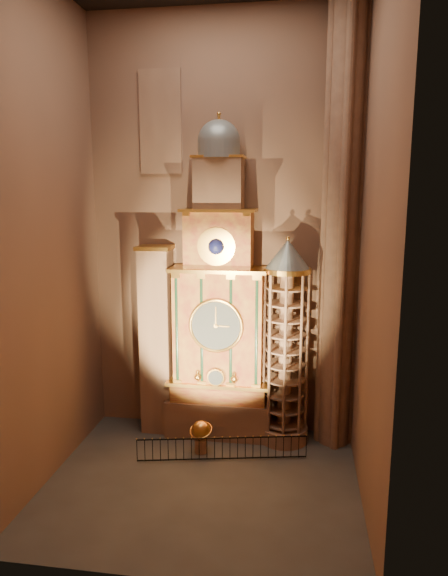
% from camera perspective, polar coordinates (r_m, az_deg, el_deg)
% --- Properties ---
extents(floor, '(14.00, 14.00, 0.00)m').
position_cam_1_polar(floor, '(24.84, -2.47, -20.81)').
color(floor, '#383330').
rests_on(floor, ground).
extents(wall_back, '(22.00, 0.00, 22.00)m').
position_cam_1_polar(wall_back, '(27.19, -0.22, 6.50)').
color(wall_back, '#8E634C').
rests_on(wall_back, floor).
extents(wall_left, '(0.00, 22.00, 22.00)m').
position_cam_1_polar(wall_left, '(23.68, -19.63, 5.28)').
color(wall_left, '#8E634C').
rests_on(wall_left, floor).
extents(wall_right, '(0.00, 22.00, 22.00)m').
position_cam_1_polar(wall_right, '(21.08, 16.37, 4.89)').
color(wall_right, '#8E634C').
rests_on(wall_right, floor).
extents(astronomical_clock, '(5.60, 2.41, 16.70)m').
position_cam_1_polar(astronomical_clock, '(26.84, -0.55, -2.91)').
color(astronomical_clock, '#8C634C').
rests_on(astronomical_clock, floor).
extents(portrait_tower, '(1.80, 1.60, 10.20)m').
position_cam_1_polar(portrait_tower, '(27.97, -7.46, -5.68)').
color(portrait_tower, '#8C634C').
rests_on(portrait_tower, floor).
extents(stair_turret, '(2.50, 2.50, 10.80)m').
position_cam_1_polar(stair_turret, '(26.64, 6.86, -6.23)').
color(stair_turret, '#8C634C').
rests_on(stair_turret, floor).
extents(gothic_pier, '(2.04, 2.04, 22.00)m').
position_cam_1_polar(gothic_pier, '(25.94, 12.95, 6.04)').
color(gothic_pier, '#8C634C').
rests_on(gothic_pier, floor).
extents(stained_glass_window, '(2.20, 0.14, 5.20)m').
position_cam_1_polar(stained_glass_window, '(27.94, -7.08, 17.83)').
color(stained_glass_window, navy).
rests_on(stained_glass_window, wall_back).
extents(celestial_globe, '(1.38, 1.33, 1.67)m').
position_cam_1_polar(celestial_globe, '(26.80, -2.59, -15.87)').
color(celestial_globe, '#8C634C').
rests_on(celestial_globe, floor).
extents(iron_railing, '(8.13, 1.69, 1.14)m').
position_cam_1_polar(iron_railing, '(26.23, -0.19, -17.42)').
color(iron_railing, black).
rests_on(iron_railing, floor).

